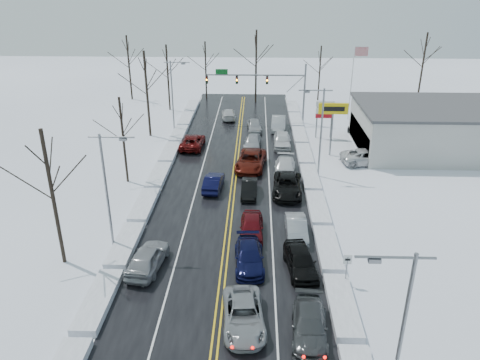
{
  "coord_description": "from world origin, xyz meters",
  "views": [
    {
      "loc": [
        2.12,
        -33.76,
        19.17
      ],
      "look_at": [
        0.8,
        3.19,
        2.5
      ],
      "focal_mm": 35.0,
      "sensor_mm": 36.0,
      "label": 1
    }
  ],
  "objects_px": {
    "flagpole": "(353,77)",
    "dealership_building": "(448,128)",
    "oncoming_car_0": "(214,189)",
    "traffic_signal_mast": "(267,83)",
    "tires_plus_sign": "(333,112)"
  },
  "relations": [
    {
      "from": "tires_plus_sign",
      "to": "traffic_signal_mast",
      "type": "bearing_deg",
      "value": 120.46
    },
    {
      "from": "flagpole",
      "to": "dealership_building",
      "type": "xyz_separation_m",
      "value": [
        8.8,
        -12.0,
        -3.27
      ]
    },
    {
      "from": "traffic_signal_mast",
      "to": "tires_plus_sign",
      "type": "xyz_separation_m",
      "value": [
        7.05,
        -12.0,
        -0.49
      ]
    },
    {
      "from": "tires_plus_sign",
      "to": "flagpole",
      "type": "bearing_deg",
      "value": 71.56
    },
    {
      "from": "dealership_building",
      "to": "oncoming_car_0",
      "type": "bearing_deg",
      "value": -156.05
    },
    {
      "from": "traffic_signal_mast",
      "to": "flagpole",
      "type": "relative_size",
      "value": 1.33
    },
    {
      "from": "tires_plus_sign",
      "to": "oncoming_car_0",
      "type": "bearing_deg",
      "value": -142.52
    },
    {
      "from": "tires_plus_sign",
      "to": "dealership_building",
      "type": "xyz_separation_m",
      "value": [
        13.48,
        2.01,
        -2.34
      ]
    },
    {
      "from": "flagpole",
      "to": "tires_plus_sign",
      "type": "bearing_deg",
      "value": -108.44
    },
    {
      "from": "flagpole",
      "to": "dealership_building",
      "type": "bearing_deg",
      "value": -53.73
    },
    {
      "from": "flagpole",
      "to": "dealership_building",
      "type": "height_order",
      "value": "flagpole"
    },
    {
      "from": "dealership_building",
      "to": "tires_plus_sign",
      "type": "bearing_deg",
      "value": -171.53
    },
    {
      "from": "dealership_building",
      "to": "traffic_signal_mast",
      "type": "bearing_deg",
      "value": 154.05
    },
    {
      "from": "traffic_signal_mast",
      "to": "tires_plus_sign",
      "type": "distance_m",
      "value": 13.92
    },
    {
      "from": "flagpole",
      "to": "oncoming_car_0",
      "type": "bearing_deg",
      "value": -125.94
    }
  ]
}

